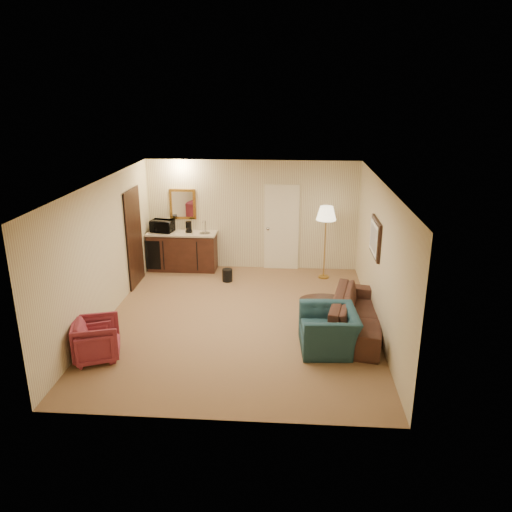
% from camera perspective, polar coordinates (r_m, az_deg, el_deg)
% --- Properties ---
extents(ground, '(6.00, 6.00, 0.00)m').
position_cam_1_polar(ground, '(9.46, -1.86, -7.35)').
color(ground, '#92694A').
rests_on(ground, ground).
extents(room_walls, '(5.02, 6.01, 2.61)m').
position_cam_1_polar(room_walls, '(9.60, -2.07, 3.96)').
color(room_walls, beige).
rests_on(room_walls, ground).
extents(wetbar_cabinet, '(1.64, 0.58, 0.92)m').
position_cam_1_polar(wetbar_cabinet, '(12.05, -8.38, 0.57)').
color(wetbar_cabinet, '#3C1C13').
rests_on(wetbar_cabinet, ground).
extents(sofa, '(1.09, 2.34, 0.88)m').
position_cam_1_polar(sofa, '(9.07, 11.64, -5.87)').
color(sofa, black).
rests_on(sofa, ground).
extents(teal_armchair, '(0.75, 1.09, 0.91)m').
position_cam_1_polar(teal_armchair, '(8.38, 8.34, -7.65)').
color(teal_armchair, '#1B3C45').
rests_on(teal_armchair, ground).
extents(rose_chair_near, '(0.83, 0.86, 0.72)m').
position_cam_1_polar(rose_chair_near, '(8.48, -17.76, -8.80)').
color(rose_chair_near, maroon).
rests_on(rose_chair_near, ground).
extents(rose_chair_far, '(0.73, 0.75, 0.60)m').
position_cam_1_polar(rose_chair_far, '(8.43, -17.97, -9.44)').
color(rose_chair_far, maroon).
rests_on(rose_chair_far, ground).
extents(coffee_table, '(1.03, 0.81, 0.52)m').
position_cam_1_polar(coffee_table, '(9.22, 7.73, -6.46)').
color(coffee_table, black).
rests_on(coffee_table, ground).
extents(floor_lamp, '(0.57, 0.57, 1.69)m').
position_cam_1_polar(floor_lamp, '(11.38, 7.89, 1.54)').
color(floor_lamp, '#B68E3C').
rests_on(floor_lamp, ground).
extents(waste_bin, '(0.29, 0.29, 0.29)m').
position_cam_1_polar(waste_bin, '(11.29, -3.29, -2.21)').
color(waste_bin, black).
rests_on(waste_bin, ground).
extents(microwave, '(0.56, 0.37, 0.35)m').
position_cam_1_polar(microwave, '(12.00, -10.68, 3.53)').
color(microwave, black).
rests_on(microwave, wetbar_cabinet).
extents(coffee_maker, '(0.18, 0.18, 0.27)m').
position_cam_1_polar(coffee_maker, '(11.87, -7.71, 3.30)').
color(coffee_maker, black).
rests_on(coffee_maker, wetbar_cabinet).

